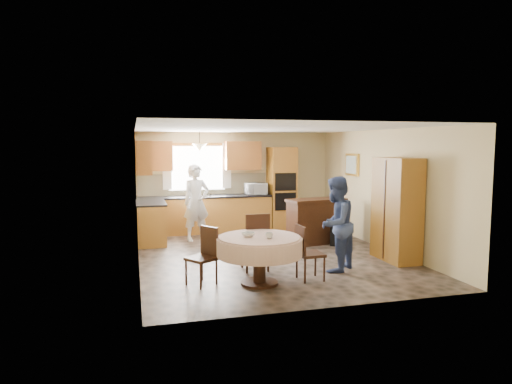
{
  "coord_description": "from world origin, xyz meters",
  "views": [
    {
      "loc": [
        -2.56,
        -8.48,
        2.2
      ],
      "look_at": [
        -0.19,
        0.3,
        1.24
      ],
      "focal_mm": 32.0,
      "sensor_mm": 36.0,
      "label": 1
    }
  ],
  "objects_px": {
    "oven_tower": "(282,188)",
    "person_dining": "(336,224)",
    "chair_back": "(256,239)",
    "chair_left": "(205,253)",
    "dining_table": "(259,247)",
    "chair_right": "(306,250)",
    "person_sink": "(196,203)",
    "sideboard": "(316,222)",
    "cupboard": "(397,209)"
  },
  "relations": [
    {
      "from": "oven_tower",
      "to": "person_dining",
      "type": "bearing_deg",
      "value": -94.97
    },
    {
      "from": "chair_back",
      "to": "person_dining",
      "type": "relative_size",
      "value": 0.62
    },
    {
      "from": "person_dining",
      "to": "chair_left",
      "type": "bearing_deg",
      "value": -36.5
    },
    {
      "from": "dining_table",
      "to": "person_dining",
      "type": "xyz_separation_m",
      "value": [
        1.48,
        0.4,
        0.23
      ]
    },
    {
      "from": "chair_back",
      "to": "chair_right",
      "type": "distance_m",
      "value": 0.97
    },
    {
      "from": "dining_table",
      "to": "chair_back",
      "type": "relative_size",
      "value": 1.32
    },
    {
      "from": "person_sink",
      "to": "person_dining",
      "type": "bearing_deg",
      "value": -75.28
    },
    {
      "from": "person_sink",
      "to": "oven_tower",
      "type": "bearing_deg",
      "value": 2.88
    },
    {
      "from": "sideboard",
      "to": "chair_back",
      "type": "bearing_deg",
      "value": -146.5
    },
    {
      "from": "cupboard",
      "to": "chair_back",
      "type": "xyz_separation_m",
      "value": [
        -2.75,
        -0.04,
        -0.41
      ]
    },
    {
      "from": "chair_left",
      "to": "person_dining",
      "type": "relative_size",
      "value": 0.55
    },
    {
      "from": "dining_table",
      "to": "person_dining",
      "type": "bearing_deg",
      "value": 15.29
    },
    {
      "from": "oven_tower",
      "to": "person_sink",
      "type": "distance_m",
      "value": 2.49
    },
    {
      "from": "sideboard",
      "to": "chair_left",
      "type": "bearing_deg",
      "value": -151.54
    },
    {
      "from": "dining_table",
      "to": "oven_tower",
      "type": "bearing_deg",
      "value": 67.55
    },
    {
      "from": "chair_left",
      "to": "person_sink",
      "type": "xyz_separation_m",
      "value": [
        0.32,
        3.33,
        0.37
      ]
    },
    {
      "from": "sideboard",
      "to": "chair_back",
      "type": "distance_m",
      "value": 2.6
    },
    {
      "from": "cupboard",
      "to": "oven_tower",
      "type": "bearing_deg",
      "value": 106.32
    },
    {
      "from": "oven_tower",
      "to": "person_sink",
      "type": "xyz_separation_m",
      "value": [
        -2.33,
        -0.86,
        -0.19
      ]
    },
    {
      "from": "chair_left",
      "to": "dining_table",
      "type": "bearing_deg",
      "value": 39.09
    },
    {
      "from": "chair_back",
      "to": "person_dining",
      "type": "xyz_separation_m",
      "value": [
        1.33,
        -0.34,
        0.26
      ]
    },
    {
      "from": "cupboard",
      "to": "person_sink",
      "type": "bearing_deg",
      "value": 140.62
    },
    {
      "from": "chair_back",
      "to": "person_dining",
      "type": "height_order",
      "value": "person_dining"
    },
    {
      "from": "oven_tower",
      "to": "chair_left",
      "type": "relative_size",
      "value": 2.35
    },
    {
      "from": "chair_left",
      "to": "cupboard",
      "type": "bearing_deg",
      "value": 63.79
    },
    {
      "from": "chair_back",
      "to": "person_dining",
      "type": "distance_m",
      "value": 1.4
    },
    {
      "from": "cupboard",
      "to": "person_dining",
      "type": "relative_size",
      "value": 1.18
    },
    {
      "from": "sideboard",
      "to": "person_dining",
      "type": "height_order",
      "value": "person_dining"
    },
    {
      "from": "chair_back",
      "to": "person_sink",
      "type": "xyz_separation_m",
      "value": [
        -0.65,
        2.83,
        0.31
      ]
    },
    {
      "from": "oven_tower",
      "to": "chair_left",
      "type": "bearing_deg",
      "value": -122.41
    },
    {
      "from": "oven_tower",
      "to": "chair_right",
      "type": "relative_size",
      "value": 2.35
    },
    {
      "from": "oven_tower",
      "to": "sideboard",
      "type": "xyz_separation_m",
      "value": [
        0.19,
        -1.88,
        -0.59
      ]
    },
    {
      "from": "chair_left",
      "to": "chair_right",
      "type": "height_order",
      "value": "same"
    },
    {
      "from": "oven_tower",
      "to": "chair_left",
      "type": "xyz_separation_m",
      "value": [
        -2.66,
        -4.19,
        -0.56
      ]
    },
    {
      "from": "sideboard",
      "to": "chair_right",
      "type": "height_order",
      "value": "sideboard"
    },
    {
      "from": "cupboard",
      "to": "person_dining",
      "type": "bearing_deg",
      "value": -165.28
    },
    {
      "from": "dining_table",
      "to": "person_sink",
      "type": "relative_size",
      "value": 0.77
    },
    {
      "from": "oven_tower",
      "to": "person_sink",
      "type": "relative_size",
      "value": 1.22
    },
    {
      "from": "cupboard",
      "to": "chair_back",
      "type": "distance_m",
      "value": 2.79
    },
    {
      "from": "dining_table",
      "to": "chair_left",
      "type": "relative_size",
      "value": 1.49
    },
    {
      "from": "chair_right",
      "to": "person_dining",
      "type": "xyz_separation_m",
      "value": [
        0.69,
        0.39,
        0.33
      ]
    },
    {
      "from": "sideboard",
      "to": "chair_right",
      "type": "xyz_separation_m",
      "value": [
        -1.23,
        -2.54,
        0.03
      ]
    },
    {
      "from": "sideboard",
      "to": "person_sink",
      "type": "bearing_deg",
      "value": 147.37
    },
    {
      "from": "chair_left",
      "to": "oven_tower",
      "type": "bearing_deg",
      "value": 113.27
    },
    {
      "from": "sideboard",
      "to": "cupboard",
      "type": "bearing_deg",
      "value": -74.06
    },
    {
      "from": "cupboard",
      "to": "sideboard",
      "type": "bearing_deg",
      "value": 116.51
    },
    {
      "from": "chair_back",
      "to": "person_sink",
      "type": "distance_m",
      "value": 2.92
    },
    {
      "from": "cupboard",
      "to": "chair_left",
      "type": "distance_m",
      "value": 3.8
    },
    {
      "from": "chair_right",
      "to": "person_sink",
      "type": "distance_m",
      "value": 3.8
    },
    {
      "from": "cupboard",
      "to": "chair_right",
      "type": "xyz_separation_m",
      "value": [
        -2.11,
        -0.76,
        -0.48
      ]
    }
  ]
}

